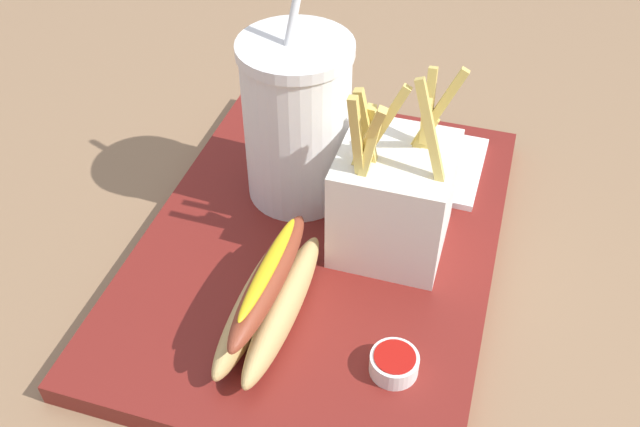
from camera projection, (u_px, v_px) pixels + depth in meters
ground_plane at (320, 261)px, 0.66m from camera, size 2.40×2.40×0.02m
food_tray at (320, 246)px, 0.65m from camera, size 0.42×0.31×0.02m
soda_cup at (297, 121)px, 0.64m from camera, size 0.10×0.10×0.23m
fries_basket at (394, 197)px, 0.60m from camera, size 0.10×0.09×0.18m
hot_dog_1 at (270, 297)px, 0.56m from camera, size 0.16×0.05×0.06m
ketchup_cup_1 at (394, 363)px, 0.53m from camera, size 0.04×0.04×0.02m
ketchup_cup_2 at (359, 121)px, 0.76m from camera, size 0.03×0.03×0.02m
napkin_stack at (426, 163)px, 0.71m from camera, size 0.11×0.11×0.01m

